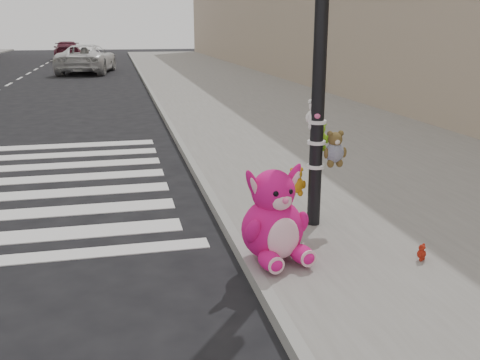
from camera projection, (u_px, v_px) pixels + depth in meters
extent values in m
plane|color=black|center=(98.00, 336.00, 4.55)|extent=(120.00, 120.00, 0.00)
cube|color=slate|center=(291.00, 118.00, 14.97)|extent=(7.00, 80.00, 0.14)
cube|color=gray|center=(168.00, 123.00, 14.23)|extent=(0.12, 80.00, 0.15)
cylinder|color=black|center=(320.00, 62.00, 6.20)|extent=(0.16, 0.16, 4.00)
cylinder|color=white|center=(315.00, 166.00, 6.55)|extent=(0.22, 0.22, 0.04)
cylinder|color=white|center=(316.00, 142.00, 6.46)|extent=(0.22, 0.22, 0.04)
cylinder|color=white|center=(317.00, 122.00, 6.40)|extent=(0.22, 0.22, 0.04)
ellipsoid|color=#E01279|center=(270.00, 264.00, 5.39)|extent=(0.29, 0.39, 0.19)
ellipsoid|color=#E01279|center=(302.00, 257.00, 5.55)|extent=(0.29, 0.39, 0.19)
ellipsoid|color=#E01279|center=(272.00, 229.00, 5.66)|extent=(0.78, 0.71, 0.67)
ellipsoid|color=#F9BFD1|center=(284.00, 238.00, 5.46)|extent=(0.39, 0.21, 0.44)
sphere|color=#E01279|center=(273.00, 191.00, 5.54)|extent=(0.55, 0.55, 0.46)
ellipsoid|color=#E01279|center=(254.00, 188.00, 5.45)|extent=(0.33, 0.17, 0.46)
ellipsoid|color=#E01279|center=(290.00, 183.00, 5.63)|extent=(0.33, 0.17, 0.46)
imported|color=silver|center=(87.00, 59.00, 29.99)|extent=(3.36, 5.93, 1.56)
imported|color=#5A192A|center=(67.00, 51.00, 41.60)|extent=(2.43, 5.06, 1.42)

